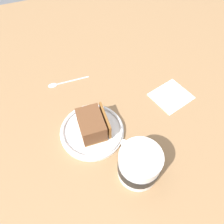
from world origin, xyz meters
TOP-DOWN VIEW (x-y plane):
  - ground_plane at (0.00, 0.00)cm, footprint 153.71×153.71cm
  - small_plate at (-3.85, -2.09)cm, footprint 17.50×17.50cm
  - cake_slice at (-3.58, -2.09)cm, footprint 7.14×8.98cm
  - tea_mug at (3.16, -16.72)cm, footprint 10.02×12.32cm
  - teaspoon at (-8.18, 19.17)cm, footprint 13.57×2.07cm
  - folded_napkin at (23.02, 1.67)cm, footprint 13.44×12.61cm

SIDE VIEW (x-z plane):
  - ground_plane at x=0.00cm, z-range -2.31..0.00cm
  - folded_napkin at x=23.02cm, z-range 0.00..0.60cm
  - teaspoon at x=-8.18cm, z-range -0.05..0.75cm
  - small_plate at x=-3.85cm, z-range -0.01..1.93cm
  - cake_slice at x=-3.58cm, z-range 1.08..6.81cm
  - tea_mug at x=3.16cm, z-range -0.08..9.05cm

